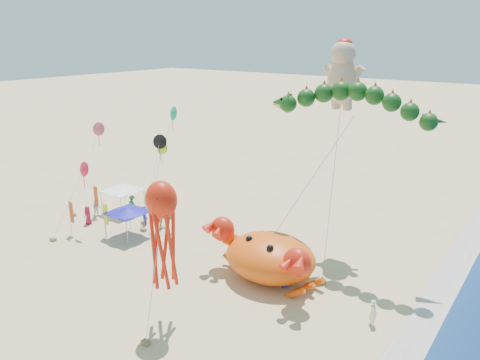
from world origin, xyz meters
name	(u,v)px	position (x,y,z in m)	size (l,w,h in m)	color
ground	(246,277)	(0.00, 0.00, 0.00)	(320.00, 320.00, 0.00)	#D1B784
foam_strip	(415,336)	(12.00, 0.00, 0.01)	(320.00, 320.00, 0.00)	silver
crab_inflatable	(269,256)	(1.41, 0.81, 1.76)	(9.11, 6.75, 3.99)	#E94F0C
dragon_kite	(353,107)	(4.59, 6.35, 11.92)	(11.99, 7.99, 13.23)	#134011
cherub_kite	(343,73)	(2.29, 9.56, 14.02)	(4.09, 8.51, 16.56)	#E8B18D
octopus_kite	(162,226)	(-0.96, -7.14, 6.19)	(2.02, 3.60, 8.93)	red
canopy_blue	(128,210)	(-12.35, -0.11, 2.44)	(3.29, 3.29, 2.71)	gray
canopy_white	(122,189)	(-17.28, 3.51, 2.44)	(3.47, 3.47, 2.71)	gray
feather_flags	(110,208)	(-14.80, 0.02, 2.01)	(8.81, 5.56, 3.20)	gray
beachgoers	(160,226)	(-10.28, 1.60, 0.86)	(29.03, 5.26, 1.87)	gold
small_kites	(134,149)	(-15.32, 3.68, 6.71)	(8.83, 13.28, 10.58)	#0E9E6E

